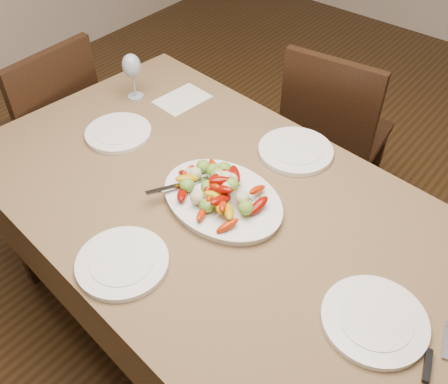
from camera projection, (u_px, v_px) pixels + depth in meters
floor at (251, 298)px, 2.26m from camera, size 6.00×6.00×0.00m
dining_table at (224, 277)px, 1.87m from camera, size 1.93×1.21×0.76m
chair_far at (337, 134)px, 2.36m from camera, size 0.47×0.47×0.95m
chair_left at (44, 132)px, 2.37m from camera, size 0.43×0.43×0.95m
serving_platter at (222, 201)px, 1.61m from camera, size 0.45×0.35×0.02m
roasted_vegetables at (222, 188)px, 1.57m from camera, size 0.36×0.26×0.09m
serving_spoon at (200, 188)px, 1.60m from camera, size 0.28×0.17×0.03m
plate_left at (118, 133)px, 1.88m from camera, size 0.25×0.25×0.02m
plate_right at (374, 320)px, 1.29m from camera, size 0.28×0.28×0.02m
plate_far at (296, 151)px, 1.80m from camera, size 0.27×0.27×0.02m
plate_near at (123, 263)px, 1.43m from camera, size 0.27×0.27×0.02m
wine_glass at (133, 75)px, 2.01m from camera, size 0.08×0.08×0.20m
menu_card at (182, 99)px, 2.06m from camera, size 0.17×0.22×0.00m
table_knife at (436, 354)px, 1.23m from camera, size 0.07×0.20×0.01m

